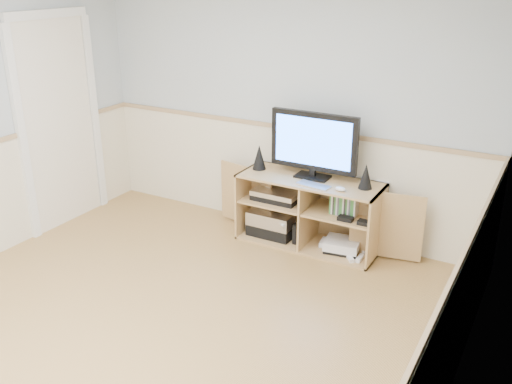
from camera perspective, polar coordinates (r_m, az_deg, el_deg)
room at (r=3.74m, az=-12.58°, el=2.00°), size 4.04×4.54×2.54m
media_cabinet at (r=5.34m, az=5.58°, el=-1.73°), size 2.06×0.49×0.65m
monitor at (r=5.11m, az=5.79°, el=4.88°), size 0.82×0.18×0.61m
speaker_left at (r=5.38m, az=0.32°, el=3.51°), size 0.13×0.13×0.24m
speaker_right at (r=4.99m, az=10.92°, el=1.55°), size 0.12×0.12×0.22m
keyboard at (r=5.01m, az=5.79°, el=0.68°), size 0.32×0.17×0.01m
mouse at (r=4.92m, az=8.44°, el=0.30°), size 0.10×0.08×0.04m
av_components at (r=5.47m, az=1.91°, el=-2.33°), size 0.52×0.33×0.47m
game_consoles at (r=5.28m, az=8.53°, el=-5.30°), size 0.46×0.30×0.11m
game_cases at (r=5.10m, az=8.87°, el=-1.20°), size 0.24×0.14×0.19m
wall_outlet at (r=5.23m, az=12.56°, el=0.49°), size 0.12×0.03×0.12m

